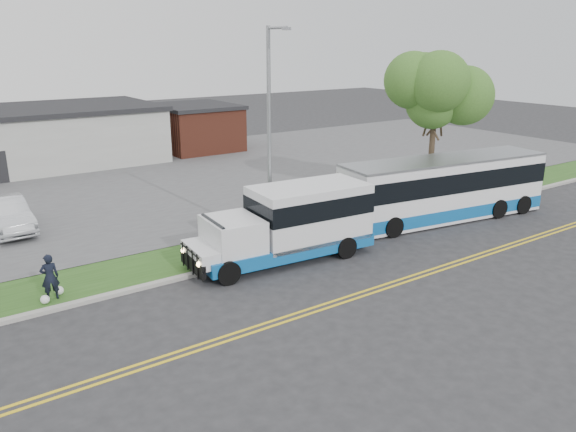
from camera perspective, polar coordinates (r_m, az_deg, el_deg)
ground at (r=22.67m, az=-4.33°, el=-6.01°), size 140.00×140.00×0.00m
lane_line_north at (r=19.75m, az=1.46°, el=-9.64°), size 70.00×0.12×0.01m
lane_line_south at (r=19.53m, az=1.99°, el=-9.97°), size 70.00×0.12×0.01m
curb at (r=23.53m, az=-5.70°, el=-4.96°), size 80.00×0.30×0.15m
verge at (r=25.02m, az=-7.72°, el=-3.71°), size 80.00×3.30×0.10m
parking_lot at (r=37.62m, az=-17.67°, el=2.77°), size 80.00×25.00×0.10m
brick_wing at (r=49.25m, az=-9.36°, el=8.89°), size 6.30×7.30×3.90m
tree_east at (r=32.36m, az=14.79°, el=11.86°), size 5.20×5.20×8.33m
streetlight_near at (r=25.01m, az=-1.84°, el=8.73°), size 0.35×1.53×9.50m
shuttle_bus at (r=23.89m, az=0.52°, el=-0.48°), size 8.30×3.29×3.11m
transit_bus at (r=30.36m, az=15.55°, el=2.71°), size 11.95×4.29×3.24m
pedestrian at (r=21.75m, az=-23.05°, el=-5.72°), size 0.66×0.46×1.72m
parked_car_a at (r=30.46m, az=-26.64°, el=0.11°), size 1.93×5.01×1.63m
grocery_bag_left at (r=21.74m, az=-23.46°, el=-7.79°), size 0.32×0.32×0.32m
grocery_bag_right at (r=22.29m, az=-22.23°, el=-7.02°), size 0.32×0.32×0.32m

